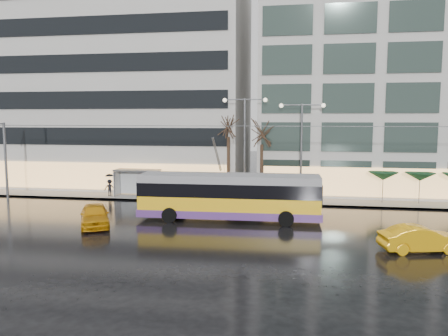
% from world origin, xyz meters
% --- Properties ---
extents(ground, '(140.00, 140.00, 0.00)m').
position_xyz_m(ground, '(0.00, 0.00, 0.00)').
color(ground, black).
rests_on(ground, ground).
extents(sidewalk, '(80.00, 10.00, 0.15)m').
position_xyz_m(sidewalk, '(2.00, 14.00, 0.07)').
color(sidewalk, gray).
rests_on(sidewalk, ground).
extents(kerb, '(80.00, 0.10, 0.15)m').
position_xyz_m(kerb, '(2.00, 9.05, 0.07)').
color(kerb, slate).
rests_on(kerb, ground).
extents(building_left, '(34.00, 14.00, 22.00)m').
position_xyz_m(building_left, '(-16.00, 19.00, 11.15)').
color(building_left, '#B2B0AA').
rests_on(building_left, sidewalk).
extents(building_right, '(32.00, 14.00, 25.00)m').
position_xyz_m(building_right, '(19.00, 19.00, 12.65)').
color(building_right, '#B2B0AA').
rests_on(building_right, sidewalk).
extents(trolleybus, '(13.18, 5.22, 6.08)m').
position_xyz_m(trolleybus, '(1.78, 2.97, 1.65)').
color(trolleybus, yellow).
rests_on(trolleybus, ground).
extents(catenary, '(42.24, 5.12, 7.00)m').
position_xyz_m(catenary, '(1.00, 7.94, 4.25)').
color(catenary, '#595B60').
rests_on(catenary, ground).
extents(bus_shelter, '(4.20, 1.60, 2.51)m').
position_xyz_m(bus_shelter, '(-8.38, 10.69, 1.96)').
color(bus_shelter, '#595B60').
rests_on(bus_shelter, sidewalk).
extents(street_lamp_near, '(3.96, 0.36, 9.03)m').
position_xyz_m(street_lamp_near, '(2.00, 10.80, 5.99)').
color(street_lamp_near, '#595B60').
rests_on(street_lamp_near, sidewalk).
extents(street_lamp_far, '(3.96, 0.36, 8.53)m').
position_xyz_m(street_lamp_far, '(7.00, 10.80, 5.71)').
color(street_lamp_far, '#595B60').
rests_on(street_lamp_far, sidewalk).
extents(tree_a, '(3.20, 3.20, 8.40)m').
position_xyz_m(tree_a, '(0.50, 11.00, 7.09)').
color(tree_a, black).
rests_on(tree_a, sidewalk).
extents(tree_b, '(3.20, 3.20, 7.70)m').
position_xyz_m(tree_b, '(3.50, 11.20, 6.40)').
color(tree_b, black).
rests_on(tree_b, sidewalk).
extents(parasol_a, '(2.50, 2.50, 2.65)m').
position_xyz_m(parasol_a, '(14.00, 11.00, 2.45)').
color(parasol_a, '#595B60').
rests_on(parasol_a, sidewalk).
extents(parasol_b, '(2.50, 2.50, 2.65)m').
position_xyz_m(parasol_b, '(17.00, 11.00, 2.45)').
color(parasol_b, '#595B60').
rests_on(parasol_b, sidewalk).
extents(taxi_a, '(3.74, 4.95, 1.57)m').
position_xyz_m(taxi_a, '(-7.09, -0.31, 0.79)').
color(taxi_a, orange).
rests_on(taxi_a, ground).
extents(taxi_b, '(4.67, 2.49, 1.46)m').
position_xyz_m(taxi_b, '(13.45, -2.79, 0.73)').
color(taxi_b, '#EFA50C').
rests_on(taxi_b, ground).
extents(pedestrian_a, '(1.24, 1.25, 2.19)m').
position_xyz_m(pedestrian_a, '(-7.68, 10.99, 1.61)').
color(pedestrian_a, black).
rests_on(pedestrian_a, sidewalk).
extents(pedestrian_b, '(0.82, 0.67, 1.56)m').
position_xyz_m(pedestrian_b, '(-6.11, 11.46, 0.93)').
color(pedestrian_b, black).
rests_on(pedestrian_b, sidewalk).
extents(pedestrian_c, '(1.11, 0.99, 2.11)m').
position_xyz_m(pedestrian_c, '(-10.64, 10.22, 1.27)').
color(pedestrian_c, black).
rests_on(pedestrian_c, sidewalk).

